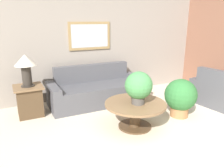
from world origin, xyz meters
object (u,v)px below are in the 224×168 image
coffee_table (135,110)px  potted_plant_floor (180,96)px  table_lamp (25,65)px  armchair (221,92)px  side_table (30,100)px  potted_plant_on_table (139,86)px  couch_main (97,91)px

coffee_table → potted_plant_floor: bearing=0.5°
coffee_table → table_lamp: size_ratio=1.73×
armchair → potted_plant_floor: 1.30m
potted_plant_floor → side_table: bearing=152.9°
side_table → potted_plant_on_table: size_ratio=1.08×
coffee_table → armchair: bearing=2.4°
potted_plant_floor → couch_main: bearing=130.2°
couch_main → coffee_table: size_ratio=2.02×
coffee_table → potted_plant_on_table: size_ratio=1.90×
potted_plant_on_table → potted_plant_floor: (1.01, 0.06, -0.36)m
couch_main → table_lamp: bearing=-178.3°
couch_main → side_table: bearing=-178.3°
table_lamp → potted_plant_floor: 3.02m
armchair → table_lamp: 4.19m
potted_plant_on_table → potted_plant_floor: bearing=3.3°
couch_main → side_table: size_ratio=3.57×
couch_main → potted_plant_floor: (1.17, -1.39, 0.13)m
armchair → coffee_table: 2.33m
coffee_table → couch_main: bearing=95.7°
armchair → side_table: (-3.93, 1.26, 0.03)m
armchair → coffee_table: armchair is taller
couch_main → potted_plant_floor: 1.82m
armchair → potted_plant_floor: armchair is taller
armchair → table_lamp: size_ratio=1.90×
couch_main → armchair: same height
armchair → side_table: 4.13m
coffee_table → table_lamp: table_lamp is taller
potted_plant_floor → coffee_table: bearing=-179.5°
coffee_table → table_lamp: bearing=139.8°
potted_plant_on_table → potted_plant_floor: potted_plant_on_table is taller
table_lamp → potted_plant_floor: bearing=-27.1°
coffee_table → potted_plant_floor: 1.04m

